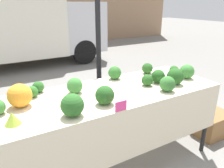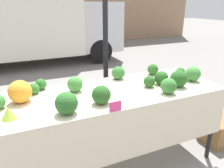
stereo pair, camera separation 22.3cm
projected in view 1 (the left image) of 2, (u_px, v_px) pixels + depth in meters
name	position (u px, v px, depth m)	size (l,w,h in m)	color
ground_plane	(112.00, 163.00, 2.58)	(40.00, 40.00, 0.00)	gray
tent_pole	(99.00, 51.00, 3.03)	(0.07, 0.07, 2.29)	black
parked_truck	(10.00, 22.00, 6.13)	(4.96, 1.95, 2.38)	silver
market_table	(116.00, 103.00, 2.24)	(2.33, 0.86, 0.92)	beige
orange_cauliflower	(20.00, 96.00, 1.89)	(0.21, 0.21, 0.21)	orange
romanesco_head	(12.00, 118.00, 1.63)	(0.12, 0.12, 0.10)	#93B238
broccoli_head_0	(187.00, 72.00, 2.61)	(0.17, 0.17, 0.17)	#387533
broccoli_head_1	(115.00, 73.00, 2.59)	(0.16, 0.16, 0.16)	#2D6628
broccoli_head_2	(147.00, 80.00, 2.39)	(0.13, 0.13, 0.13)	#23511E
broccoli_head_3	(174.00, 70.00, 2.75)	(0.12, 0.12, 0.12)	#285B23
broccoli_head_4	(75.00, 86.00, 2.18)	(0.16, 0.16, 0.16)	#387533
broccoli_head_5	(105.00, 95.00, 1.94)	(0.17, 0.17, 0.17)	#23511E
broccoli_head_6	(147.00, 68.00, 2.80)	(0.14, 0.14, 0.14)	#23511E
broccoli_head_8	(175.00, 76.00, 2.42)	(0.19, 0.19, 0.19)	#23511E
broccoli_head_9	(158.00, 76.00, 2.47)	(0.15, 0.15, 0.15)	#23511E
broccoli_head_10	(38.00, 87.00, 2.21)	(0.12, 0.12, 0.12)	#285B23
broccoli_head_11	(32.00, 92.00, 2.10)	(0.11, 0.11, 0.11)	#2D6628
broccoli_head_12	(72.00, 105.00, 1.74)	(0.19, 0.19, 0.19)	#285B23
broccoli_head_13	(167.00, 84.00, 2.23)	(0.16, 0.16, 0.16)	#336B2D
price_sign	(121.00, 106.00, 1.83)	(0.11, 0.01, 0.09)	#E53D84
produce_crate	(212.00, 124.00, 3.09)	(0.49, 0.36, 0.33)	olive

